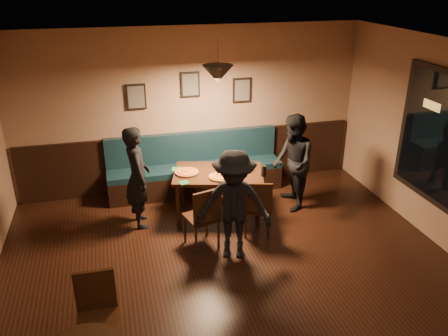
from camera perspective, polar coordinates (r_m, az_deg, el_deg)
name	(u,v)px	position (r m, az deg, el deg)	size (l,w,h in m)	color
floor	(251,311)	(5.51, 3.38, -17.38)	(7.00, 7.00, 0.00)	black
ceiling	(258,66)	(4.24, 4.29, 12.57)	(7.00, 7.00, 0.00)	silver
wall_back	(191,110)	(7.88, -4.19, 7.21)	(6.00, 6.00, 0.00)	#8C704F
wainscot	(192,159)	(8.15, -3.97, 1.07)	(5.88, 0.06, 1.00)	black
booth_bench	(195,165)	(7.90, -3.60, 0.35)	(3.00, 0.60, 1.00)	#0F232D
picture_left	(136,97)	(7.67, -10.91, 8.72)	(0.32, 0.04, 0.42)	black
picture_center	(190,84)	(7.74, -4.25, 10.35)	(0.32, 0.04, 0.42)	black
picture_right	(242,90)	(7.98, 2.24, 9.69)	(0.32, 0.04, 0.42)	black
pendant_lamp	(218,74)	(6.58, -0.78, 11.65)	(0.44, 0.44, 0.25)	black
dining_table	(218,193)	(7.20, -0.70, -3.20)	(1.36, 0.88, 0.73)	black
chair_near_left	(201,216)	(6.38, -2.86, -5.99)	(0.41, 0.41, 0.93)	black
chair_near_right	(257,206)	(6.69, 4.20, -4.74)	(0.39, 0.39, 0.89)	black
diner_left	(138,177)	(6.87, -10.74, -1.14)	(0.57, 0.37, 1.57)	black
diner_right	(293,163)	(7.34, 8.58, 0.65)	(0.76, 0.59, 1.57)	black
diner_front	(234,205)	(6.00, 1.23, -4.68)	(0.99, 0.57, 1.53)	black
pizza_a	(187,172)	(7.03, -4.67, -0.52)	(0.36, 0.36, 0.04)	gold
pizza_b	(220,177)	(6.85, -0.52, -1.09)	(0.34, 0.34, 0.04)	orange
pizza_c	(242,164)	(7.29, 2.23, 0.49)	(0.39, 0.39, 0.04)	gold
soda_glass	(264,171)	(6.92, 4.97, -0.36)	(0.08, 0.08, 0.17)	black
tabasco_bottle	(252,167)	(7.09, 3.55, 0.12)	(0.03, 0.03, 0.13)	#A41405
napkin_a	(177,169)	(7.20, -5.92, -0.12)	(0.15, 0.15, 0.01)	#207833
napkin_b	(184,183)	(6.73, -5.04, -1.82)	(0.14, 0.14, 0.01)	#1B6633
cutlery_set	(226,183)	(6.70, 0.21, -1.84)	(0.02, 0.18, 0.00)	silver
cafe_chair_far	(98,320)	(4.87, -15.50, -17.84)	(0.40, 0.40, 0.91)	black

